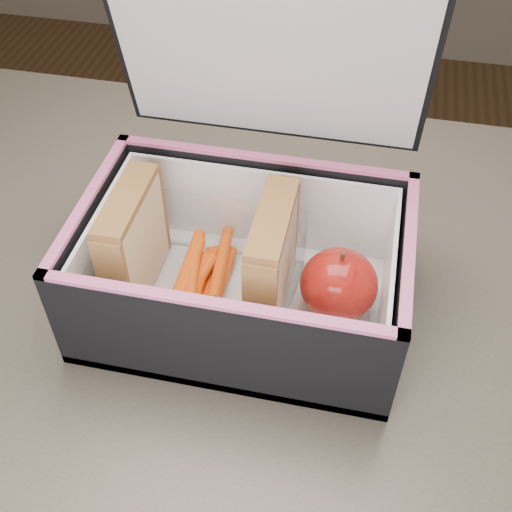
# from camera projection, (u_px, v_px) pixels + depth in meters

# --- Properties ---
(kitchen_table) EXTENTS (1.20, 0.80, 0.75)m
(kitchen_table) POSITION_uv_depth(u_px,v_px,m) (297.00, 391.00, 0.67)
(kitchen_table) COLOR brown
(kitchen_table) RESTS_ON ground
(lunch_bag) EXTENTS (0.29, 0.24, 0.30)m
(lunch_bag) POSITION_uv_depth(u_px,v_px,m) (244.00, 259.00, 0.59)
(lunch_bag) COLOR black
(lunch_bag) RESTS_ON kitchen_table
(plastic_tub) EXTENTS (0.18, 0.13, 0.07)m
(plastic_tub) POSITION_uv_depth(u_px,v_px,m) (203.00, 269.00, 0.60)
(plastic_tub) COLOR white
(plastic_tub) RESTS_ON lunch_bag
(sandwich_left) EXTENTS (0.03, 0.10, 0.11)m
(sandwich_left) POSITION_uv_depth(u_px,v_px,m) (134.00, 242.00, 0.59)
(sandwich_left) COLOR beige
(sandwich_left) RESTS_ON plastic_tub
(sandwich_right) EXTENTS (0.03, 0.10, 0.11)m
(sandwich_right) POSITION_uv_depth(u_px,v_px,m) (272.00, 262.00, 0.57)
(sandwich_right) COLOR beige
(sandwich_right) RESTS_ON plastic_tub
(carrot_sticks) EXTENTS (0.04, 0.15, 0.03)m
(carrot_sticks) POSITION_uv_depth(u_px,v_px,m) (200.00, 284.00, 0.61)
(carrot_sticks) COLOR #DB5619
(carrot_sticks) RESTS_ON plastic_tub
(paper_napkin) EXTENTS (0.08, 0.09, 0.01)m
(paper_napkin) POSITION_uv_depth(u_px,v_px,m) (331.00, 307.00, 0.61)
(paper_napkin) COLOR white
(paper_napkin) RESTS_ON lunch_bag
(red_apple) EXTENTS (0.09, 0.09, 0.08)m
(red_apple) POSITION_uv_depth(u_px,v_px,m) (339.00, 284.00, 0.58)
(red_apple) COLOR maroon
(red_apple) RESTS_ON paper_napkin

